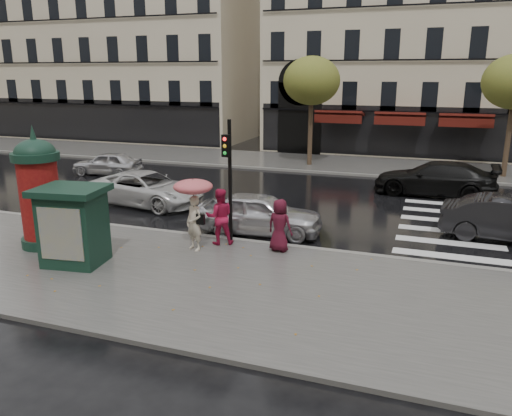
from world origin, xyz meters
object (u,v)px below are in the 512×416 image
at_px(newsstand, 73,225).
at_px(car_white, 146,189).
at_px(man_burgundy, 280,225).
at_px(woman_umbrella, 194,203).
at_px(woman_red, 220,217).
at_px(car_silver, 261,214).
at_px(car_black, 435,178).
at_px(traffic_light, 229,169).
at_px(car_darkgrey, 512,220).
at_px(morris_column, 39,189).
at_px(car_far_silver, 107,163).

xyz_separation_m(newsstand, car_white, (-1.90, 7.08, -0.59)).
bearing_deg(man_burgundy, woman_umbrella, 29.31).
relative_size(woman_red, car_silver, 0.42).
bearing_deg(woman_red, man_burgundy, 153.44).
relative_size(car_white, car_black, 0.95).
relative_size(woman_umbrella, traffic_light, 0.58).
distance_m(car_darkgrey, car_white, 14.49).
xyz_separation_m(man_burgundy, car_silver, (-1.26, 1.80, -0.21)).
bearing_deg(car_black, woman_umbrella, -30.84).
height_order(woman_umbrella, morris_column, morris_column).
xyz_separation_m(newsstand, car_silver, (4.17, 4.87, -0.57)).
relative_size(morris_column, car_darkgrey, 0.86).
distance_m(woman_red, car_black, 12.19).
bearing_deg(newsstand, traffic_light, 43.56).
distance_m(traffic_light, car_black, 11.94).
distance_m(woman_red, newsstand, 4.56).
distance_m(woman_red, traffic_light, 1.59).
distance_m(car_white, car_black, 13.45).
bearing_deg(woman_umbrella, car_darkgrey, 26.06).
bearing_deg(car_white, morris_column, -174.09).
distance_m(woman_umbrella, car_far_silver, 14.45).
bearing_deg(car_white, car_darkgrey, -82.93).
xyz_separation_m(car_white, car_far_silver, (-5.70, 5.12, -0.07)).
height_order(car_darkgrey, car_far_silver, car_darkgrey).
distance_m(woman_umbrella, car_silver, 3.09).
bearing_deg(car_black, car_silver, -32.62).
bearing_deg(man_burgundy, morris_column, 27.45).
xyz_separation_m(man_burgundy, car_black, (4.61, 10.19, -0.17)).
bearing_deg(car_black, woman_red, -30.91).
xyz_separation_m(newsstand, car_black, (10.04, 13.26, -0.52)).
bearing_deg(traffic_light, morris_column, -156.70).
bearing_deg(newsstand, woman_red, 42.51).
bearing_deg(newsstand, car_silver, 49.46).
bearing_deg(newsstand, morris_column, 154.55).
relative_size(woman_red, car_far_silver, 0.48).
relative_size(car_darkgrey, car_black, 0.83).
relative_size(man_burgundy, car_white, 0.32).
height_order(newsstand, car_darkgrey, newsstand).
distance_m(car_silver, car_darkgrey, 8.69).
bearing_deg(morris_column, woman_umbrella, 14.67).
bearing_deg(traffic_light, man_burgundy, -9.79).
bearing_deg(car_darkgrey, newsstand, 124.98).
xyz_separation_m(morris_column, car_far_silver, (-5.55, 11.23, -1.36)).
relative_size(man_burgundy, car_far_silver, 0.44).
bearing_deg(woman_umbrella, woman_red, 57.59).
height_order(woman_red, traffic_light, traffic_light).
height_order(car_silver, car_far_silver, car_silver).
xyz_separation_m(woman_umbrella, man_burgundy, (2.60, 0.82, -0.72)).
distance_m(man_burgundy, traffic_light, 2.49).
xyz_separation_m(car_darkgrey, car_black, (-2.55, 6.24, 0.05)).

